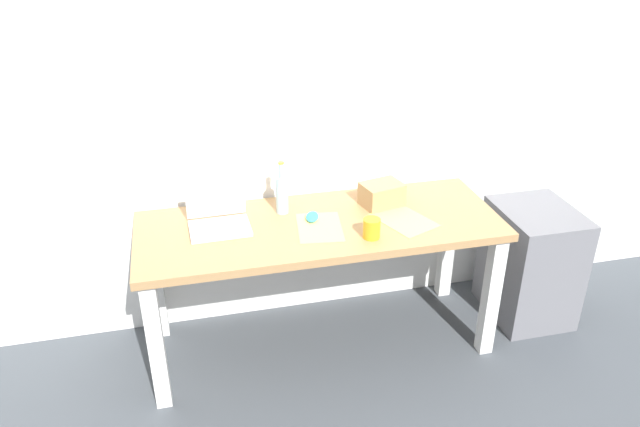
{
  "coord_description": "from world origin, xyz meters",
  "views": [
    {
      "loc": [
        -0.61,
        -2.55,
        2.14
      ],
      "look_at": [
        0.0,
        0.0,
        0.77
      ],
      "focal_mm": 34.66,
      "sensor_mm": 36.0,
      "label": 1
    }
  ],
  "objects": [
    {
      "name": "ground_plane",
      "position": [
        0.0,
        0.0,
        0.0
      ],
      "size": [
        8.0,
        8.0,
        0.0
      ],
      "primitive_type": "plane",
      "color": "#42474C"
    },
    {
      "name": "back_wall",
      "position": [
        0.0,
        0.39,
        1.3
      ],
      "size": [
        5.2,
        0.08,
        2.6
      ],
      "primitive_type": "cube",
      "color": "white",
      "rests_on": "ground"
    },
    {
      "name": "desk",
      "position": [
        0.0,
        0.0,
        0.62
      ],
      "size": [
        1.76,
        0.66,
        0.72
      ],
      "color": "#A37A4C",
      "rests_on": "ground"
    },
    {
      "name": "laptop_left",
      "position": [
        -0.48,
        0.07,
        0.77
      ],
      "size": [
        0.29,
        0.24,
        0.21
      ],
      "color": "silver",
      "rests_on": "desk"
    },
    {
      "name": "beer_bottle",
      "position": [
        -0.16,
        0.15,
        0.83
      ],
      "size": [
        0.06,
        0.06,
        0.27
      ],
      "color": "#99B7C1",
      "rests_on": "desk"
    },
    {
      "name": "computer_mouse",
      "position": [
        -0.03,
        0.04,
        0.74
      ],
      "size": [
        0.09,
        0.11,
        0.03
      ],
      "primitive_type": "ellipsoid",
      "rotation": [
        0.0,
        0.0,
        -0.35
      ],
      "color": "#338CC6",
      "rests_on": "desk"
    },
    {
      "name": "cardboard_box",
      "position": [
        0.35,
        0.11,
        0.78
      ],
      "size": [
        0.23,
        0.19,
        0.12
      ],
      "primitive_type": "cube",
      "rotation": [
        0.0,
        0.0,
        0.23
      ],
      "color": "tan",
      "rests_on": "desk"
    },
    {
      "name": "coffee_mug",
      "position": [
        0.2,
        -0.19,
        0.77
      ],
      "size": [
        0.08,
        0.08,
        0.09
      ],
      "primitive_type": "cylinder",
      "color": "gold",
      "rests_on": "desk"
    },
    {
      "name": "paper_sheet_front_right",
      "position": [
        0.4,
        -0.07,
        0.72
      ],
      "size": [
        0.31,
        0.35,
        0.0
      ],
      "primitive_type": "cube",
      "rotation": [
        0.0,
        0.0,
        0.39
      ],
      "color": "#F4E06B",
      "rests_on": "desk"
    },
    {
      "name": "paper_sheet_center",
      "position": [
        -0.01,
        -0.05,
        0.72
      ],
      "size": [
        0.25,
        0.32,
        0.0
      ],
      "primitive_type": "cube",
      "rotation": [
        0.0,
        0.0,
        -0.13
      ],
      "color": "#F4E06B",
      "rests_on": "desk"
    },
    {
      "name": "filing_cabinet",
      "position": [
        1.2,
        -0.01,
        0.32
      ],
      "size": [
        0.4,
        0.48,
        0.65
      ],
      "primitive_type": "cube",
      "color": "slate",
      "rests_on": "ground"
    }
  ]
}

